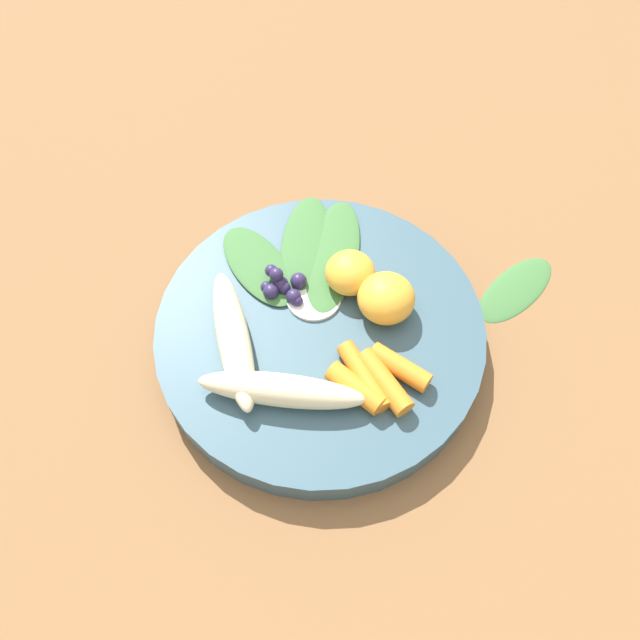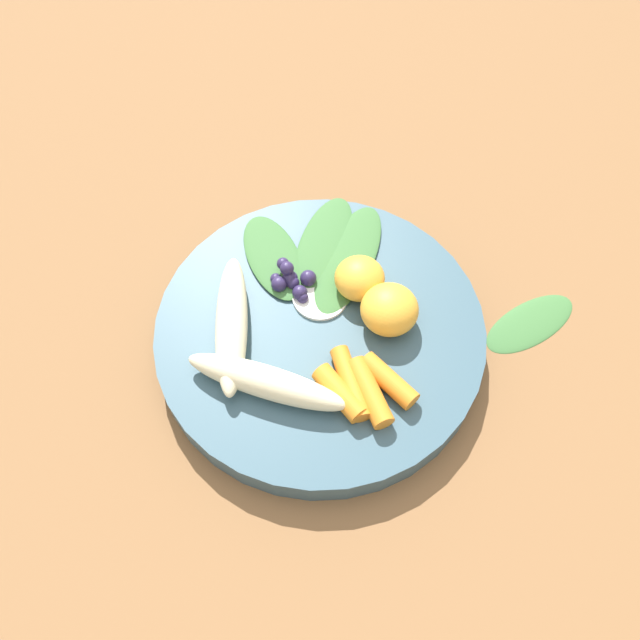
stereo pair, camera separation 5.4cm
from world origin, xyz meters
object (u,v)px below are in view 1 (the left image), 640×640
object	(u,v)px
bowl	(320,334)
banana_peeled_left	(281,390)
orange_segment_near	(350,273)
kale_leaf_stray	(516,288)
banana_peeled_right	(234,339)

from	to	relation	value
bowl	banana_peeled_left	size ratio (longest dim) A/B	2.12
orange_segment_near	kale_leaf_stray	distance (m)	0.16
banana_peeled_right	kale_leaf_stray	world-z (taller)	banana_peeled_right
bowl	banana_peeled_right	distance (m)	0.08
bowl	banana_peeled_left	distance (m)	0.08
bowl	banana_peeled_left	bearing A→B (deg)	23.35
banana_peeled_left	kale_leaf_stray	distance (m)	0.25
bowl	banana_peeled_left	xyz separation A→B (m)	(0.07, 0.03, 0.03)
orange_segment_near	kale_leaf_stray	xyz separation A→B (m)	(-0.13, 0.10, -0.04)
banana_peeled_right	kale_leaf_stray	bearing A→B (deg)	92.80
bowl	orange_segment_near	size ratio (longest dim) A/B	6.48
bowl	banana_peeled_right	xyz separation A→B (m)	(0.07, -0.03, 0.03)
banana_peeled_right	kale_leaf_stray	size ratio (longest dim) A/B	1.38
banana_peeled_left	kale_leaf_stray	size ratio (longest dim) A/B	1.38
banana_peeled_right	kale_leaf_stray	distance (m)	0.27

